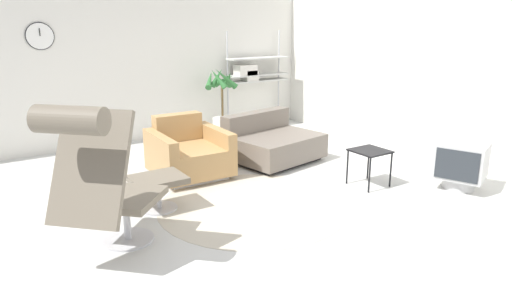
% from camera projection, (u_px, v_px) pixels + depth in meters
% --- Properties ---
extents(ground_plane, '(12.00, 12.00, 0.00)m').
position_uv_depth(ground_plane, '(246.00, 201.00, 4.84)').
color(ground_plane, silver).
extents(wall_back, '(12.00, 0.09, 2.80)m').
position_uv_depth(wall_back, '(138.00, 51.00, 6.97)').
color(wall_back, silver).
rests_on(wall_back, ground_plane).
extents(wall_right, '(0.06, 12.00, 2.80)m').
position_uv_depth(wall_right, '(434.00, 56.00, 6.04)').
color(wall_right, silver).
rests_on(wall_right, ground_plane).
extents(round_rug, '(1.97, 1.97, 0.01)m').
position_uv_depth(round_rug, '(253.00, 205.00, 4.72)').
color(round_rug, '#BCB29E').
rests_on(round_rug, ground_plane).
extents(lounge_chair, '(1.11, 1.12, 1.31)m').
position_uv_depth(lounge_chair, '(100.00, 171.00, 3.44)').
color(lounge_chair, '#BCBCC1').
rests_on(lounge_chair, ground_plane).
extents(ottoman, '(0.52, 0.44, 0.35)m').
position_uv_depth(ottoman, '(158.00, 184.00, 4.57)').
color(ottoman, '#BCBCC1').
rests_on(ottoman, ground_plane).
extents(armchair_red, '(0.87, 0.90, 0.72)m').
position_uv_depth(armchair_red, '(188.00, 154.00, 5.59)').
color(armchair_red, silver).
rests_on(armchair_red, ground_plane).
extents(couch_low, '(1.28, 1.12, 0.63)m').
position_uv_depth(couch_low, '(272.00, 144.00, 6.21)').
color(couch_low, black).
rests_on(couch_low, ground_plane).
extents(side_table, '(0.39, 0.39, 0.42)m').
position_uv_depth(side_table, '(370.00, 154.00, 5.22)').
color(side_table, black).
rests_on(side_table, ground_plane).
extents(crt_television, '(0.61, 0.64, 0.54)m').
position_uv_depth(crt_television, '(461.00, 164.00, 5.12)').
color(crt_television, '#B7B7B7').
rests_on(crt_television, ground_plane).
extents(potted_plant, '(0.60, 0.56, 1.16)m').
position_uv_depth(potted_plant, '(222.00, 106.00, 7.48)').
color(potted_plant, silver).
rests_on(potted_plant, ground_plane).
extents(shelf_unit, '(1.14, 0.28, 1.69)m').
position_uv_depth(shelf_unit, '(252.00, 72.00, 7.90)').
color(shelf_unit, '#BCBCC1').
rests_on(shelf_unit, ground_plane).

